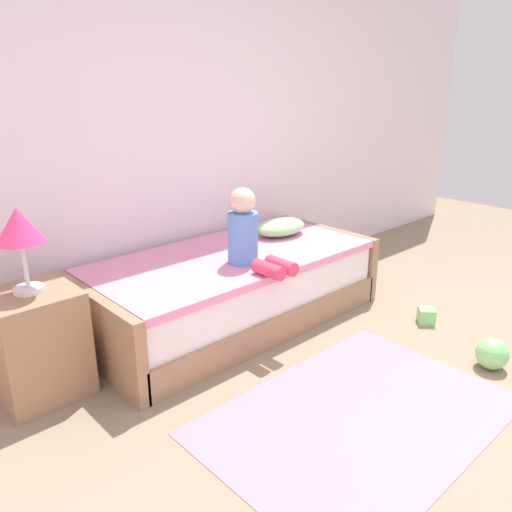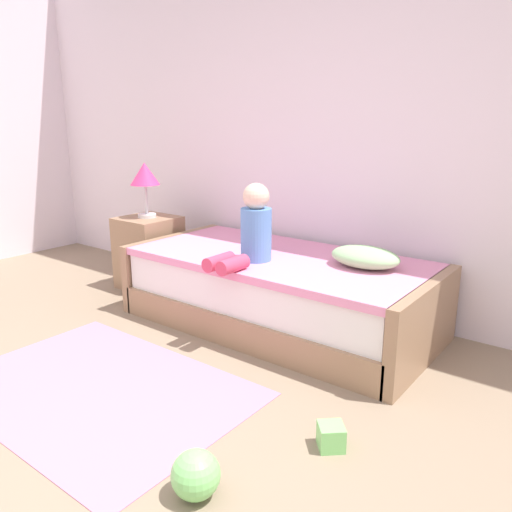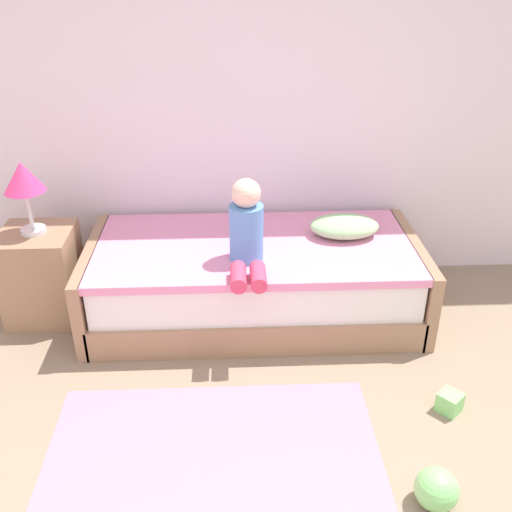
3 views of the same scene
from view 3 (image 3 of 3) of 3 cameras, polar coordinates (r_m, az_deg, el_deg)
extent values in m
cube|color=white|center=(3.94, 4.37, 17.75)|extent=(7.20, 0.10, 2.90)
cube|color=#997556|center=(3.85, -0.17, -4.15)|extent=(2.00, 1.00, 0.20)
cube|color=white|center=(3.73, -0.18, -1.23)|extent=(1.94, 0.94, 0.25)
cube|color=pink|center=(3.66, -0.18, 0.81)|extent=(1.98, 0.98, 0.05)
cube|color=#997556|center=(3.87, -15.46, -2.50)|extent=(0.07, 1.00, 0.50)
cube|color=#997556|center=(3.94, 14.81, -1.80)|extent=(0.07, 1.00, 0.50)
cube|color=#997556|center=(3.96, -20.14, -1.73)|extent=(0.44, 0.44, 0.60)
cylinder|color=silver|center=(3.82, -20.91, 2.37)|extent=(0.15, 0.15, 0.03)
cylinder|color=silver|center=(3.77, -21.26, 4.22)|extent=(0.02, 0.02, 0.24)
cone|color=#E5387A|center=(3.69, -21.82, 7.19)|extent=(0.24, 0.24, 0.18)
cylinder|color=#598CD1|center=(3.41, -0.94, 2.31)|extent=(0.20, 0.20, 0.34)
sphere|color=beige|center=(3.31, -0.98, 6.15)|extent=(0.17, 0.17, 0.17)
cylinder|color=#D83F60|center=(3.21, -1.74, -2.06)|extent=(0.09, 0.22, 0.09)
cylinder|color=#D83F60|center=(3.21, 0.22, -2.02)|extent=(0.09, 0.22, 0.09)
ellipsoid|color=#99CC8C|center=(3.78, 8.62, 2.90)|extent=(0.44, 0.30, 0.13)
sphere|color=#7FD872|center=(2.80, 17.21, -20.94)|extent=(0.19, 0.19, 0.19)
cube|color=pink|center=(2.91, -4.21, -19.74)|extent=(1.60, 1.10, 0.01)
cube|color=#7FD872|center=(3.29, 18.39, -13.40)|extent=(0.16, 0.16, 0.11)
camera|label=1|loc=(2.17, -68.17, -4.59)|focal=35.18mm
camera|label=2|loc=(2.23, 65.17, -9.74)|focal=35.56mm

